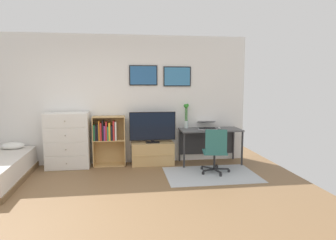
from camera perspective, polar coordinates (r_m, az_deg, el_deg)
The scene contains 12 objects.
ground_plane at distance 4.39m, azimuth -13.84°, elevation -16.13°, with size 7.20×7.20×0.00m, color brown.
wall_back_with_posters at distance 6.47m, azimuth -11.93°, elevation 3.77°, with size 6.12×0.09×2.70m.
area_rug at distance 5.79m, azimuth 8.15°, elevation -10.16°, with size 1.70×1.20×0.01m, color #B2B7BC.
dresser at distance 6.38m, azimuth -18.46°, elevation -3.68°, with size 0.85×0.46×1.12m.
bookshelf at distance 6.33m, azimuth -11.42°, elevation -3.03°, with size 0.65×0.30×1.03m.
tv_stand at distance 6.38m, azimuth -2.92°, elevation -6.33°, with size 0.88×0.41×0.47m.
television at distance 6.25m, azimuth -2.94°, elevation -1.38°, with size 0.96×0.16×0.65m.
desk at distance 6.52m, azimuth 7.81°, elevation -2.79°, with size 1.28×0.58×0.74m.
office_chair at distance 5.76m, azimuth 8.93°, elevation -5.61°, with size 0.58×0.57×0.86m.
laptop at distance 6.50m, azimuth 7.35°, elevation -1.01°, with size 0.43×0.45×0.17m.
computer_mouse at distance 6.46m, azimuth 9.68°, elevation -1.54°, with size 0.06×0.10×0.03m, color silver.
bamboo_vase at distance 6.47m, azimuth 3.47°, elevation 0.94°, with size 0.11×0.10×0.53m.
Camera 1 is at (0.45, -4.01, 1.72)m, focal length 32.18 mm.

